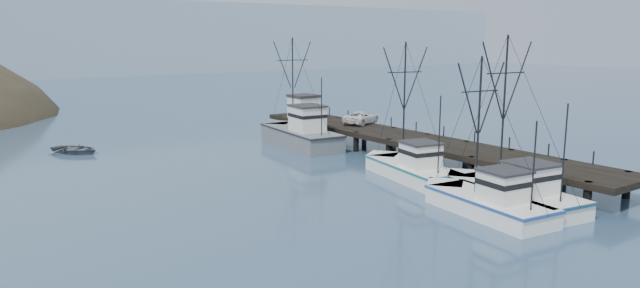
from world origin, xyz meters
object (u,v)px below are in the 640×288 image
(pier, at_px, (409,140))
(pickup_truck, at_px, (361,117))
(work_vessel, at_px, (299,134))
(trawler_far, at_px, (409,168))
(trawler_mid, at_px, (485,202))
(motorboat, at_px, (76,153))
(pier_shed, at_px, (304,106))
(trawler_near, at_px, (511,192))

(pier, height_order, pickup_truck, pickup_truck)
(work_vessel, relative_size, pickup_truck, 2.73)
(pier, height_order, trawler_far, trawler_far)
(trawler_far, distance_m, work_vessel, 17.44)
(trawler_mid, distance_m, work_vessel, 27.76)
(pier, height_order, trawler_mid, trawler_mid)
(trawler_mid, relative_size, motorboat, 2.03)
(pier, distance_m, trawler_far, 8.76)
(work_vessel, xyz_separation_m, pickup_truck, (7.16, -1.87, 1.49))
(pier_shed, height_order, pickup_truck, pier_shed)
(trawler_near, bearing_deg, trawler_mid, -171.89)
(pier, height_order, pier_shed, pier_shed)
(trawler_far, xyz_separation_m, pickup_truck, (7.48, 15.56, 1.89))
(pier, bearing_deg, trawler_far, -133.28)
(trawler_mid, relative_size, work_vessel, 0.77)
(pier, distance_m, work_vessel, 12.46)
(pier, relative_size, pickup_truck, 8.55)
(trawler_mid, xyz_separation_m, pickup_truck, (10.31, 25.71, 1.90))
(motorboat, bearing_deg, pier, -70.80)
(pier, xyz_separation_m, pickup_truck, (1.50, 9.22, 1.02))
(trawler_far, bearing_deg, work_vessel, 88.94)
(work_vessel, distance_m, pier_shed, 7.77)
(trawler_near, relative_size, pickup_truck, 2.35)
(work_vessel, bearing_deg, trawler_mid, -96.53)
(pier, height_order, trawler_near, trawler_near)
(pier, bearing_deg, pickup_truck, 80.76)
(motorboat, bearing_deg, trawler_mid, -97.40)
(pier, distance_m, pier_shed, 17.13)
(trawler_near, bearing_deg, pickup_truck, 74.49)
(pier_shed, height_order, motorboat, pier_shed)
(pickup_truck, bearing_deg, trawler_mid, 135.31)
(trawler_near, xyz_separation_m, pickup_truck, (7.00, 25.24, 1.90))
(pickup_truck, height_order, motorboat, pickup_truck)
(pier_shed, bearing_deg, work_vessel, -127.41)
(trawler_near, bearing_deg, work_vessel, 90.32)
(motorboat, bearing_deg, trawler_far, -85.63)
(trawler_mid, bearing_deg, pier, 61.88)
(trawler_far, height_order, motorboat, trawler_far)
(pier, xyz_separation_m, trawler_near, (-5.50, -16.02, -0.87))
(work_vessel, height_order, pickup_truck, work_vessel)
(trawler_mid, height_order, pier_shed, trawler_mid)
(trawler_near, distance_m, pier_shed, 33.41)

